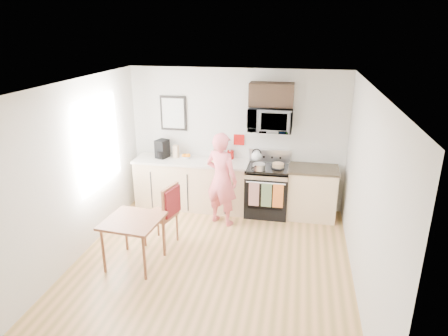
% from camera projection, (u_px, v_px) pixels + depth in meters
% --- Properties ---
extents(floor, '(4.60, 4.60, 0.00)m').
position_uv_depth(floor, '(210.00, 269.00, 5.74)').
color(floor, olive).
rests_on(floor, ground).
extents(back_wall, '(4.00, 0.04, 2.60)m').
position_uv_depth(back_wall, '(236.00, 139.00, 7.42)').
color(back_wall, beige).
rests_on(back_wall, floor).
extents(front_wall, '(4.00, 0.04, 2.60)m').
position_uv_depth(front_wall, '(143.00, 292.00, 3.17)').
color(front_wall, beige).
rests_on(front_wall, floor).
extents(left_wall, '(0.04, 4.60, 2.60)m').
position_uv_depth(left_wall, '(71.00, 175.00, 5.66)').
color(left_wall, beige).
rests_on(left_wall, floor).
extents(right_wall, '(0.04, 4.60, 2.60)m').
position_uv_depth(right_wall, '(366.00, 197.00, 4.94)').
color(right_wall, beige).
rests_on(right_wall, floor).
extents(ceiling, '(4.00, 4.60, 0.04)m').
position_uv_depth(ceiling, '(207.00, 86.00, 4.86)').
color(ceiling, silver).
rests_on(ceiling, back_wall).
extents(window, '(0.06, 1.40, 1.50)m').
position_uv_depth(window, '(99.00, 143.00, 6.31)').
color(window, white).
rests_on(window, left_wall).
extents(cabinet_left, '(2.10, 0.60, 0.90)m').
position_uv_depth(cabinet_left, '(192.00, 185.00, 7.58)').
color(cabinet_left, beige).
rests_on(cabinet_left, floor).
extents(countertop_left, '(2.14, 0.64, 0.04)m').
position_uv_depth(countertop_left, '(191.00, 161.00, 7.42)').
color(countertop_left, silver).
rests_on(countertop_left, cabinet_left).
extents(cabinet_right, '(0.84, 0.60, 0.90)m').
position_uv_depth(cabinet_right, '(312.00, 193.00, 7.17)').
color(cabinet_right, beige).
rests_on(cabinet_right, floor).
extents(countertop_right, '(0.88, 0.64, 0.04)m').
position_uv_depth(countertop_right, '(314.00, 169.00, 7.02)').
color(countertop_right, black).
rests_on(countertop_right, cabinet_right).
extents(range, '(0.76, 0.70, 1.16)m').
position_uv_depth(range, '(267.00, 191.00, 7.30)').
color(range, black).
rests_on(range, floor).
extents(microwave, '(0.76, 0.51, 0.42)m').
position_uv_depth(microwave, '(270.00, 119.00, 6.95)').
color(microwave, silver).
rests_on(microwave, back_wall).
extents(upper_cabinet, '(0.76, 0.35, 0.40)m').
position_uv_depth(upper_cabinet, '(272.00, 95.00, 6.85)').
color(upper_cabinet, black).
rests_on(upper_cabinet, back_wall).
extents(wall_art, '(0.50, 0.04, 0.65)m').
position_uv_depth(wall_art, '(173.00, 113.00, 7.46)').
color(wall_art, black).
rests_on(wall_art, back_wall).
extents(wall_trivet, '(0.20, 0.02, 0.20)m').
position_uv_depth(wall_trivet, '(239.00, 140.00, 7.40)').
color(wall_trivet, '#A2100D').
rests_on(wall_trivet, back_wall).
extents(person, '(0.70, 0.59, 1.65)m').
position_uv_depth(person, '(222.00, 179.00, 6.82)').
color(person, '#D93B4C').
rests_on(person, floor).
extents(dining_table, '(0.76, 0.76, 0.72)m').
position_uv_depth(dining_table, '(133.00, 225.00, 5.66)').
color(dining_table, brown).
rests_on(dining_table, floor).
extents(chair, '(0.56, 0.53, 1.02)m').
position_uv_depth(chair, '(168.00, 207.00, 6.14)').
color(chair, brown).
rests_on(chair, floor).
extents(knife_block, '(0.11, 0.15, 0.22)m').
position_uv_depth(knife_block, '(217.00, 155.00, 7.36)').
color(knife_block, brown).
rests_on(knife_block, countertop_left).
extents(utensil_crock, '(0.13, 0.13, 0.38)m').
position_uv_depth(utensil_crock, '(231.00, 151.00, 7.44)').
color(utensil_crock, '#A2100D').
rests_on(utensil_crock, countertop_left).
extents(fruit_bowl, '(0.22, 0.22, 0.10)m').
position_uv_depth(fruit_bowl, '(186.00, 156.00, 7.51)').
color(fruit_bowl, white).
rests_on(fruit_bowl, countertop_left).
extents(milk_carton, '(0.10, 0.10, 0.24)m').
position_uv_depth(milk_carton, '(176.00, 151.00, 7.52)').
color(milk_carton, tan).
rests_on(milk_carton, countertop_left).
extents(coffee_maker, '(0.25, 0.31, 0.34)m').
position_uv_depth(coffee_maker, '(162.00, 149.00, 7.50)').
color(coffee_maker, black).
rests_on(coffee_maker, countertop_left).
extents(bread_bag, '(0.33, 0.27, 0.11)m').
position_uv_depth(bread_bag, '(218.00, 162.00, 7.16)').
color(bread_bag, '#DDB574').
rests_on(bread_bag, countertop_left).
extents(cake, '(0.25, 0.25, 0.08)m').
position_uv_depth(cake, '(278.00, 166.00, 7.05)').
color(cake, black).
rests_on(cake, range).
extents(kettle, '(0.20, 0.20, 0.25)m').
position_uv_depth(kettle, '(257.00, 156.00, 7.35)').
color(kettle, white).
rests_on(kettle, range).
extents(pot, '(0.22, 0.36, 0.11)m').
position_uv_depth(pot, '(259.00, 167.00, 6.94)').
color(pot, silver).
rests_on(pot, range).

